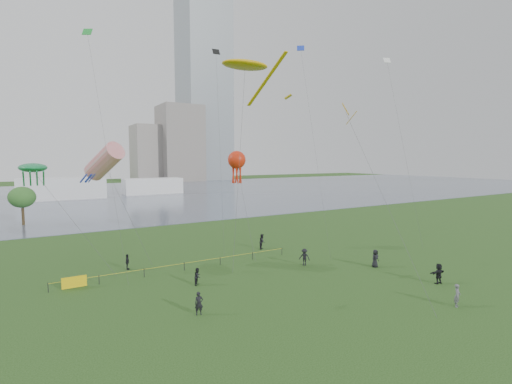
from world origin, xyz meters
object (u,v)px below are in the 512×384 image
fence (121,275)px  kite_stingray (246,65)px  kite_flyer (457,295)px  kite_octopus (237,160)px

fence → kite_stingray: size_ratio=1.10×
fence → kite_flyer: bearing=-43.2°
kite_flyer → kite_stingray: size_ratio=0.08×
kite_stingray → kite_octopus: (1.37, 4.71, -10.26)m
kite_flyer → kite_octopus: (-5.65, 24.98, 10.17)m
fence → kite_octopus: size_ratio=1.97×
fence → kite_flyer: size_ratio=13.70×
fence → kite_octopus: kite_octopus is taller
fence → kite_stingray: bearing=3.3°
kite_stingray → fence: bearing=-160.1°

